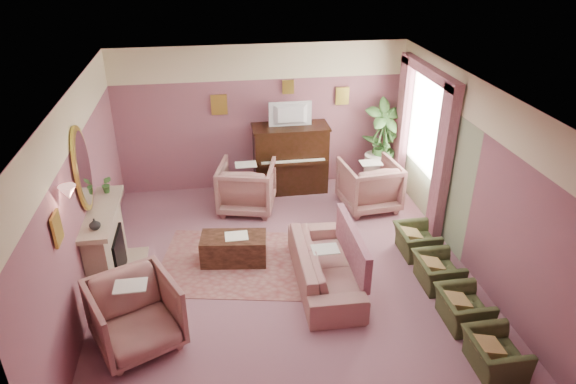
{
  "coord_description": "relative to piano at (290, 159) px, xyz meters",
  "views": [
    {
      "loc": [
        -0.94,
        -6.33,
        4.66
      ],
      "look_at": [
        0.1,
        0.4,
        1.13
      ],
      "focal_mm": 32.0,
      "sensor_mm": 36.0,
      "label": 1
    }
  ],
  "objects": [
    {
      "name": "floor",
      "position": [
        -0.5,
        -2.68,
        -0.65
      ],
      "size": [
        5.5,
        6.0,
        0.01
      ],
      "primitive_type": "cube",
      "color": "#945F6C",
      "rests_on": "ground"
    },
    {
      "name": "ceiling",
      "position": [
        -0.5,
        -2.68,
        2.15
      ],
      "size": [
        5.5,
        6.0,
        0.01
      ],
      "primitive_type": "cube",
      "color": "silver",
      "rests_on": "wall_back"
    },
    {
      "name": "wall_back",
      "position": [
        -0.5,
        0.32,
        0.75
      ],
      "size": [
        5.5,
        0.02,
        2.8
      ],
      "primitive_type": "cube",
      "color": "#754E60",
      "rests_on": "floor"
    },
    {
      "name": "wall_front",
      "position": [
        -0.5,
        -5.68,
        0.75
      ],
      "size": [
        5.5,
        0.02,
        2.8
      ],
      "primitive_type": "cube",
      "color": "#754E60",
      "rests_on": "floor"
    },
    {
      "name": "wall_left",
      "position": [
        -3.25,
        -2.68,
        0.75
      ],
      "size": [
        0.02,
        6.0,
        2.8
      ],
      "primitive_type": "cube",
      "color": "#754E60",
      "rests_on": "floor"
    },
    {
      "name": "wall_right",
      "position": [
        2.25,
        -2.68,
        0.75
      ],
      "size": [
        0.02,
        6.0,
        2.8
      ],
      "primitive_type": "cube",
      "color": "#754E60",
      "rests_on": "floor"
    },
    {
      "name": "picture_rail_band",
      "position": [
        -0.5,
        0.31,
        1.82
      ],
      "size": [
        5.5,
        0.01,
        0.65
      ],
      "primitive_type": "cube",
      "color": "beige",
      "rests_on": "wall_back"
    },
    {
      "name": "stripe_panel",
      "position": [
        2.23,
        -1.38,
        0.42
      ],
      "size": [
        0.01,
        3.0,
        2.15
      ],
      "primitive_type": "cube",
      "color": "#93A57B",
      "rests_on": "wall_right"
    },
    {
      "name": "fireplace_surround",
      "position": [
        -3.09,
        -2.48,
        -0.1
      ],
      "size": [
        0.3,
        1.4,
        1.1
      ],
      "primitive_type": "cube",
      "color": "tan",
      "rests_on": "floor"
    },
    {
      "name": "fireplace_inset",
      "position": [
        -2.99,
        -2.48,
        -0.25
      ],
      "size": [
        0.18,
        0.72,
        0.68
      ],
      "primitive_type": "cube",
      "color": "black",
      "rests_on": "floor"
    },
    {
      "name": "fire_ember",
      "position": [
        -2.95,
        -2.48,
        -0.43
      ],
      "size": [
        0.06,
        0.54,
        0.1
      ],
      "primitive_type": "cube",
      "color": "#E45A29",
      "rests_on": "floor"
    },
    {
      "name": "mantel_shelf",
      "position": [
        -3.06,
        -2.48,
        0.47
      ],
      "size": [
        0.4,
        1.55,
        0.07
      ],
      "primitive_type": "cube",
      "color": "tan",
      "rests_on": "fireplace_surround"
    },
    {
      "name": "hearth",
      "position": [
        -2.89,
        -2.48,
        -0.64
      ],
      "size": [
        0.55,
        1.5,
        0.02
      ],
      "primitive_type": "cube",
      "color": "tan",
      "rests_on": "floor"
    },
    {
      "name": "mirror_frame",
      "position": [
        -3.2,
        -2.48,
        1.15
      ],
      "size": [
        0.04,
        0.72,
        1.2
      ],
      "primitive_type": "ellipsoid",
      "color": "gold",
      "rests_on": "wall_left"
    },
    {
      "name": "mirror_glass",
      "position": [
        -3.17,
        -2.48,
        1.15
      ],
      "size": [
        0.01,
        0.6,
        1.06
      ],
      "primitive_type": "ellipsoid",
      "color": "white",
      "rests_on": "wall_left"
    },
    {
      "name": "sconce_shade",
      "position": [
        -3.12,
        -3.53,
        1.33
      ],
      "size": [
        0.2,
        0.2,
        0.16
      ],
      "primitive_type": "cone",
      "color": "tan",
      "rests_on": "wall_left"
    },
    {
      "name": "piano",
      "position": [
        0.0,
        0.0,
        0.0
      ],
      "size": [
        1.4,
        0.6,
        1.3
      ],
      "primitive_type": "cube",
      "color": "black",
      "rests_on": "floor"
    },
    {
      "name": "piano_keyshelf",
      "position": [
        -0.0,
        -0.35,
        0.07
      ],
      "size": [
        1.3,
        0.12,
        0.06
      ],
      "primitive_type": "cube",
      "color": "black",
      "rests_on": "piano"
    },
    {
      "name": "piano_keys",
      "position": [
        0.0,
        -0.35,
        0.11
      ],
      "size": [
        1.2,
        0.08,
        0.02
      ],
      "primitive_type": "cube",
      "color": "white",
      "rests_on": "piano"
    },
    {
      "name": "piano_top",
      "position": [
        0.0,
        0.0,
        0.66
      ],
      "size": [
        1.45,
        0.65,
        0.04
      ],
      "primitive_type": "cube",
      "color": "black",
      "rests_on": "piano"
    },
    {
      "name": "television",
      "position": [
        0.0,
        -0.05,
        0.95
      ],
      "size": [
        0.8,
        0.12,
        0.48
      ],
      "primitive_type": "imported",
      "color": "black",
      "rests_on": "piano"
    },
    {
      "name": "print_back_left",
      "position": [
        -1.3,
        0.28,
        1.07
      ],
      "size": [
        0.3,
        0.03,
        0.38
      ],
      "primitive_type": "cube",
      "color": "gold",
      "rests_on": "wall_back"
    },
    {
      "name": "print_back_right",
      "position": [
        1.05,
        0.28,
        1.13
      ],
      "size": [
        0.26,
        0.03,
        0.34
      ],
      "primitive_type": "cube",
      "color": "gold",
      "rests_on": "wall_back"
    },
    {
      "name": "print_back_mid",
      "position": [
        0.0,
        0.28,
        1.35
      ],
      "size": [
        0.22,
        0.03,
        0.26
      ],
      "primitive_type": "cube",
      "color": "gold",
      "rests_on": "wall_back"
    },
    {
      "name": "print_left_wall",
      "position": [
        -3.21,
        -3.88,
        1.07
      ],
      "size": [
        0.03,
        0.28,
        0.36
      ],
      "primitive_type": "cube",
      "color": "gold",
      "rests_on": "wall_left"
    },
    {
      "name": "window_blind",
      "position": [
        2.2,
        -1.13,
        1.05
      ],
      "size": [
        0.03,
        1.4,
        1.8
      ],
      "primitive_type": "cube",
      "color": "beige",
      "rests_on": "wall_right"
    },
    {
      "name": "curtain_left",
      "position": [
        2.12,
        -2.05,
        0.65
      ],
      "size": [
        0.16,
        0.34,
        2.6
      ],
      "primitive_type": "cube",
      "color": "#945462",
      "rests_on": "floor"
    },
    {
      "name": "curtain_right",
      "position": [
        2.12,
        -0.21,
        0.65
      ],
      "size": [
        0.16,
        0.34,
        2.6
      ],
      "primitive_type": "cube",
      "color": "#945462",
      "rests_on": "floor"
    },
    {
      "name": "pelmet",
      "position": [
        2.12,
        -1.13,
        1.91
      ],
      "size": [
        0.16,
        2.2,
        0.16
      ],
      "primitive_type": "cube",
      "color": "#945462",
      "rests_on": "wall_right"
    },
    {
      "name": "mantel_plant",
      "position": [
        -3.05,
        -1.93,
        0.64
      ],
      "size": [
        0.16,
        0.16,
        0.28
      ],
      "primitive_type": "imported",
      "color": "#3B6F2F",
      "rests_on": "mantel_shelf"
    },
    {
      "name": "mantel_vase",
      "position": [
        -3.05,
        -2.98,
        0.58
      ],
      "size": [
        0.16,
        0.16,
        0.16
      ],
      "primitive_type": "imported",
      "color": "beige",
      "rests_on": "mantel_shelf"
    },
    {
      "name": "area_rug",
      "position": [
        -1.14,
        -2.39,
        -0.64
      ],
      "size": [
        2.8,
        2.25,
        0.01
      ],
      "primitive_type": "cube",
      "rotation": [
        0.0,
        0.0,
        -0.19
      ],
      "color": "#975B55",
      "rests_on": "floor"
    },
    {
      "name": "coffee_table",
      "position": [
        -1.25,
        -2.32,
        -0.43
      ],
      "size": [
        1.06,
        0.63,
        0.45
      ],
      "primitive_type": "cube",
      "rotation": [
        0.0,
        0.0,
        -0.13
      ],
      "color": "#392115",
      "rests_on": "floor"
    },
    {
      "name": "table_paper",
      "position": [
        -1.2,
        -2.32,
        -0.2
      ],
      "size": [
        0.35,
        0.28,
        0.01
      ],
      "primitive_type": "cube",
      "color": "white",
      "rests_on": "coffee_table"
    },
    {
      "name": "sofa",
      "position": [
        0.01,
        -3.06,
        -0.24
      ],
      "size": [
        0.68,
        2.03,
        0.82
      ],
      "primitive_type": "imported",
      "color": "#9F6F64",
      "rests_on": "floor"
    },
    {
      "name": "sofa_throw",
      "position": [
        0.41,
        -3.06,
        -0.05
      ],
      "size": [
        0.1,
        1.54,
        0.56
      ],
      "primitive_type": "cube",
      "color": "#945462",
      "rests_on": "sofa"
    },
    {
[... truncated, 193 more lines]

